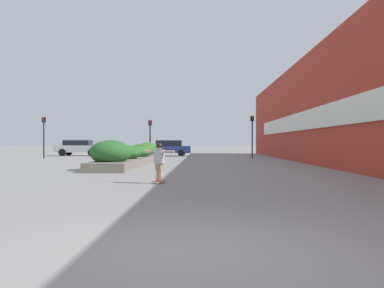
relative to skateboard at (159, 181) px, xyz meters
name	(u,v)px	position (x,y,z in m)	size (l,w,h in m)	color
ground_plane	(191,250)	(1.26, -7.46, -0.06)	(300.00, 300.00, 0.00)	gray
building_wall_right	(318,107)	(8.22, 10.32, 3.38)	(0.67, 47.20, 6.91)	#B23323
planter_box	(134,155)	(-2.93, 11.36, 0.47)	(2.08, 15.70, 1.44)	slate
skateboard	(159,181)	(0.00, 0.00, 0.00)	(0.43, 0.58, 0.09)	maroon
skateboarder	(159,158)	(0.00, 0.00, 0.77)	(1.05, 0.60, 1.23)	tan
car_leftmost	(168,148)	(-2.02, 24.90, 0.75)	(4.56, 2.07, 1.55)	navy
car_center_left	(79,147)	(-11.04, 25.36, 0.77)	(4.68, 1.94, 1.57)	#BCBCC1
car_center_right	(335,148)	(14.74, 25.92, 0.75)	(4.68, 1.99, 1.54)	black
traffic_light_left	(150,132)	(-2.96, 18.91, 2.14)	(0.28, 0.30, 3.20)	black
traffic_light_right	(252,130)	(5.56, 19.35, 2.36)	(0.28, 0.30, 3.56)	black
traffic_light_far_left	(44,130)	(-11.89, 18.88, 2.30)	(0.28, 0.30, 3.47)	black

